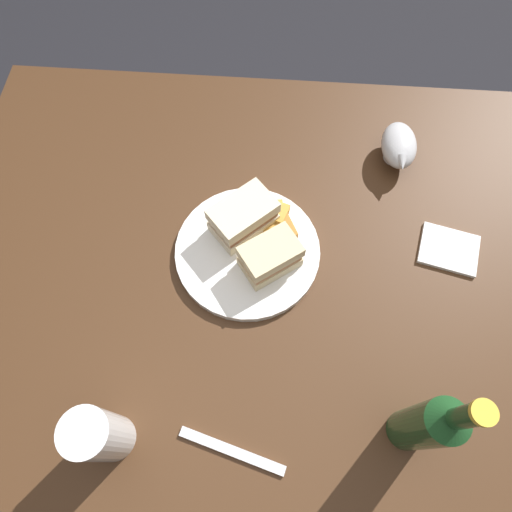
# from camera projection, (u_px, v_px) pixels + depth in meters

# --- Properties ---
(ground_plane) EXTENTS (6.00, 6.00, 0.00)m
(ground_plane) POSITION_uv_depth(u_px,v_px,m) (261.00, 357.00, 1.55)
(ground_plane) COLOR black
(dining_table) EXTENTS (1.28, 0.99, 0.75)m
(dining_table) POSITION_uv_depth(u_px,v_px,m) (262.00, 326.00, 1.21)
(dining_table) COLOR #422816
(dining_table) RESTS_ON ground
(plate) EXTENTS (0.28, 0.28, 0.02)m
(plate) POSITION_uv_depth(u_px,v_px,m) (248.00, 251.00, 0.87)
(plate) COLOR white
(plate) RESTS_ON dining_table
(sandwich_half_left) EXTENTS (0.12, 0.12, 0.07)m
(sandwich_half_left) POSITION_uv_depth(u_px,v_px,m) (270.00, 257.00, 0.82)
(sandwich_half_left) COLOR beige
(sandwich_half_left) RESTS_ON plate
(sandwich_half_right) EXTENTS (0.14, 0.14, 0.07)m
(sandwich_half_right) POSITION_uv_depth(u_px,v_px,m) (243.00, 217.00, 0.86)
(sandwich_half_right) COLOR beige
(sandwich_half_right) RESTS_ON plate
(potato_wedge_front) EXTENTS (0.04, 0.06, 0.02)m
(potato_wedge_front) POSITION_uv_depth(u_px,v_px,m) (287.00, 226.00, 0.88)
(potato_wedge_front) COLOR #AD702D
(potato_wedge_front) RESTS_ON plate
(potato_wedge_middle) EXTENTS (0.04, 0.05, 0.02)m
(potato_wedge_middle) POSITION_uv_depth(u_px,v_px,m) (281.00, 215.00, 0.89)
(potato_wedge_middle) COLOR gold
(potato_wedge_middle) RESTS_ON plate
(potato_wedge_back) EXTENTS (0.05, 0.06, 0.01)m
(potato_wedge_back) POSITION_uv_depth(u_px,v_px,m) (276.00, 218.00, 0.89)
(potato_wedge_back) COLOR #B77F33
(potato_wedge_back) RESTS_ON plate
(potato_wedge_left_edge) EXTENTS (0.03, 0.05, 0.02)m
(potato_wedge_left_edge) POSITION_uv_depth(u_px,v_px,m) (278.00, 213.00, 0.89)
(potato_wedge_left_edge) COLOR gold
(potato_wedge_left_edge) RESTS_ON plate
(potato_wedge_right_edge) EXTENTS (0.04, 0.04, 0.01)m
(potato_wedge_right_edge) POSITION_uv_depth(u_px,v_px,m) (270.00, 227.00, 0.88)
(potato_wedge_right_edge) COLOR gold
(potato_wedge_right_edge) RESTS_ON plate
(pint_glass) EXTENTS (0.07, 0.07, 0.15)m
(pint_glass) POSITION_uv_depth(u_px,v_px,m) (101.00, 436.00, 0.68)
(pint_glass) COLOR white
(pint_glass) RESTS_ON dining_table
(gravy_boat) EXTENTS (0.07, 0.13, 0.07)m
(gravy_boat) POSITION_uv_depth(u_px,v_px,m) (399.00, 146.00, 0.94)
(gravy_boat) COLOR #B7B7BC
(gravy_boat) RESTS_ON dining_table
(cider_bottle) EXTENTS (0.06, 0.06, 0.29)m
(cider_bottle) POSITION_uv_depth(u_px,v_px,m) (429.00, 425.00, 0.64)
(cider_bottle) COLOR #19421E
(cider_bottle) RESTS_ON dining_table
(napkin) EXTENTS (0.13, 0.11, 0.01)m
(napkin) POSITION_uv_depth(u_px,v_px,m) (449.00, 249.00, 0.88)
(napkin) COLOR white
(napkin) RESTS_ON dining_table
(fork) EXTENTS (0.18, 0.06, 0.01)m
(fork) POSITION_uv_depth(u_px,v_px,m) (232.00, 451.00, 0.73)
(fork) COLOR silver
(fork) RESTS_ON dining_table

